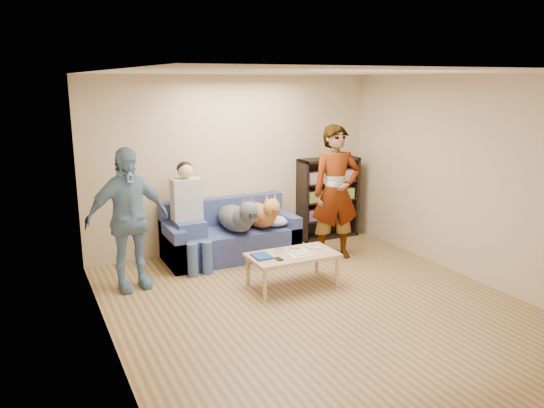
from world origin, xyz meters
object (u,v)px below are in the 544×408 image
notebook_blue (262,256)px  dog_gray (238,217)px  sofa (230,238)px  coffee_table (293,257)px  person_standing_left (128,219)px  bookshelf (328,196)px  camera_silver (280,250)px  person_seated (189,211)px  person_standing_right (336,193)px  dog_tan (261,214)px

notebook_blue → dog_gray: bearing=82.5°
sofa → coffee_table: (0.29, -1.41, 0.09)m
person_standing_left → notebook_blue: (1.43, -0.77, -0.45)m
bookshelf → coffee_table: bearing=-132.7°
sofa → bookshelf: bearing=7.4°
dog_gray → camera_silver: bearing=-83.0°
person_seated → camera_silver: bearing=-55.4°
person_standing_right → sofa: person_standing_right is taller
person_seated → bookshelf: 2.46m
person_seated → person_standing_left: bearing=-152.8°
person_seated → dog_gray: person_seated is taller
person_standing_right → person_standing_left: person_standing_right is taller
dog_gray → dog_tan: size_ratio=1.08×
sofa → person_seated: (-0.64, -0.13, 0.49)m
dog_tan → person_standing_left: bearing=-167.5°
camera_silver → person_standing_left: bearing=157.9°
person_standing_left → dog_tan: bearing=2.3°
camera_silver → person_seated: 1.45m
notebook_blue → dog_tan: bearing=65.8°
coffee_table → person_standing_left: bearing=156.0°
bookshelf → dog_tan: bearing=-164.1°
person_standing_left → dog_gray: 1.64m
camera_silver → coffee_table: size_ratio=0.10×
notebook_blue → coffee_table: 0.41m
person_standing_right → dog_gray: (-1.32, 0.47, -0.33)m
person_seated → dog_tan: bearing=-1.7°
dog_gray → bookshelf: bookshelf is taller
person_standing_right → person_seated: size_ratio=1.31×
dog_gray → dog_tan: (0.39, 0.07, -0.01)m
notebook_blue → camera_silver: (0.28, 0.07, 0.01)m
coffee_table → bookshelf: bearing=47.3°
person_seated → dog_tan: size_ratio=1.27×
camera_silver → dog_gray: dog_gray is taller
camera_silver → person_seated: bearing=124.6°
person_standing_right → coffee_table: person_standing_right is taller
dog_tan → sofa: bearing=159.8°
person_standing_right → bookshelf: 1.06m
coffee_table → dog_gray: bearing=102.0°
person_standing_left → notebook_blue: person_standing_left is taller
camera_silver → dog_tan: (0.26, 1.13, 0.18)m
person_standing_right → person_seated: (-1.99, 0.56, -0.19)m
sofa → dog_tan: dog_tan is taller
camera_silver → coffee_table: bearing=-45.0°
notebook_blue → person_seated: person_seated is taller
person_standing_left → dog_tan: 2.04m
person_standing_left → dog_tan: size_ratio=1.52×
dog_tan → person_seated: bearing=178.3°
notebook_blue → person_standing_right: bearing=24.4°
dog_tan → bookshelf: size_ratio=0.89×
dog_gray → dog_tan: 0.40m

